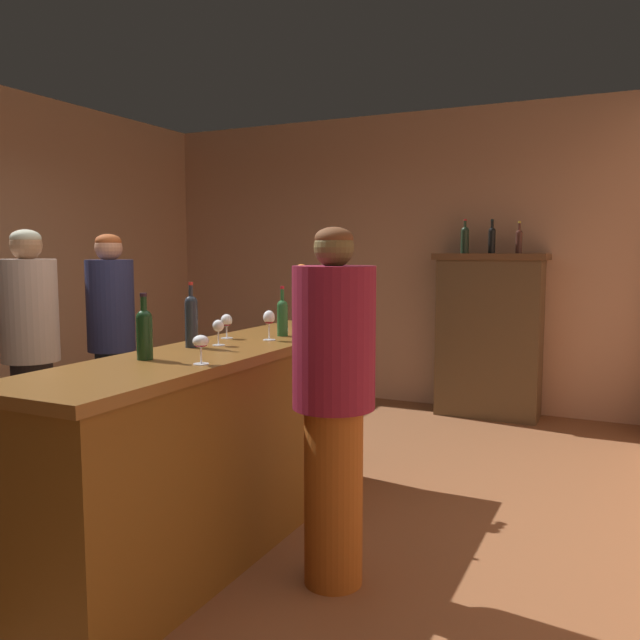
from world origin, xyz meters
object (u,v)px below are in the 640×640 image
object	(u,v)px
patron_in_grey	(31,352)
wine_glass_rear	(227,322)
bar_counter	(225,444)
wine_bottle_merlot	(144,331)
display_bottle_center	(519,240)
patron_redhead	(112,340)
display_cabinet	(489,332)
cheese_plate	(310,331)
flower_arrangement	(307,301)
wine_bottle_pinot	(191,319)
wine_glass_front	(201,343)
wine_bottle_malbec	(282,316)
display_bottle_midleft	(492,239)
wine_glass_mid	(218,327)
display_bottle_left	(465,239)
wine_glass_spare	(269,319)
bartender	(334,394)

from	to	relation	value
patron_in_grey	wine_glass_rear	bearing A→B (deg)	21.42
bar_counter	wine_bottle_merlot	world-z (taller)	wine_bottle_merlot
wine_bottle_merlot	bar_counter	bearing A→B (deg)	79.14
bar_counter	wine_glass_rear	size ratio (longest dim) A/B	18.60
display_bottle_center	patron_in_grey	size ratio (longest dim) A/B	0.17
wine_bottle_merlot	patron_redhead	xyz separation A→B (m)	(-1.32, 1.18, -0.26)
display_cabinet	cheese_plate	bearing A→B (deg)	-103.35
wine_glass_rear	flower_arrangement	distance (m)	0.72
patron_redhead	wine_bottle_pinot	bearing A→B (deg)	-4.24
wine_bottle_pinot	wine_glass_front	bearing A→B (deg)	-49.00
display_cabinet	patron_in_grey	xyz separation A→B (m)	(-2.20, -3.34, 0.13)
bar_counter	wine_glass_front	size ratio (longest dim) A/B	19.93
wine_bottle_merlot	wine_bottle_malbec	size ratio (longest dim) A/B	1.05
bar_counter	wine_bottle_merlot	size ratio (longest dim) A/B	8.49
display_bottle_midleft	patron_redhead	xyz separation A→B (m)	(-2.16, -2.67, -0.75)
wine_glass_mid	flower_arrangement	distance (m)	0.96
display_bottle_midleft	display_bottle_center	xyz separation A→B (m)	(0.24, 0.00, -0.01)
wine_bottle_pinot	display_bottle_left	size ratio (longest dim) A/B	1.06
cheese_plate	wine_glass_mid	bearing A→B (deg)	-103.23
display_bottle_center	wine_glass_rear	bearing A→B (deg)	-110.58
wine_bottle_malbec	wine_glass_spare	world-z (taller)	wine_bottle_malbec
wine_glass_front	display_bottle_midleft	bearing A→B (deg)	82.25
display_bottle_midleft	patron_in_grey	distance (m)	4.07
wine_glass_mid	wine_glass_spare	bearing A→B (deg)	64.57
wine_glass_front	bartender	world-z (taller)	bartender
display_bottle_midleft	patron_in_grey	size ratio (longest dim) A/B	0.19
wine_bottle_pinot	wine_glass_mid	distance (m)	0.15
bar_counter	bartender	xyz separation A→B (m)	(0.71, -0.15, 0.38)
wine_bottle_pinot	display_bottle_midleft	size ratio (longest dim) A/B	1.08
bar_counter	wine_glass_front	xyz separation A→B (m)	(0.22, -0.49, 0.63)
bar_counter	wine_bottle_malbec	xyz separation A→B (m)	(0.07, 0.52, 0.65)
flower_arrangement	patron_in_grey	xyz separation A→B (m)	(-1.46, -0.96, -0.31)
wine_glass_spare	patron_in_grey	distance (m)	1.60
wine_glass_spare	display_bottle_midleft	world-z (taller)	display_bottle_midleft
display_bottle_center	flower_arrangement	bearing A→B (deg)	-112.45
wine_glass_spare	display_bottle_center	xyz separation A→B (m)	(0.89, 3.03, 0.49)
wine_bottle_merlot	wine_bottle_malbec	bearing A→B (deg)	80.71
patron_redhead	wine_bottle_merlot	bearing A→B (deg)	-15.05
display_bottle_center	patron_in_grey	distance (m)	4.20
display_cabinet	wine_glass_rear	distance (m)	3.22
display_bottle_left	wine_glass_rear	bearing A→B (deg)	-102.05
wine_glass_mid	patron_in_grey	size ratio (longest dim) A/B	0.08
wine_glass_front	patron_redhead	xyz separation A→B (m)	(-1.64, 1.18, -0.23)
wine_bottle_merlot	wine_glass_spare	bearing A→B (deg)	77.05
wine_bottle_merlot	wine_glass_rear	distance (m)	0.79
wine_bottle_merlot	wine_glass_front	size ratio (longest dim) A/B	2.35
wine_glass_rear	display_cabinet	bearing A→B (deg)	73.55
cheese_plate	patron_redhead	bearing A→B (deg)	-176.72
wine_bottle_merlot	flower_arrangement	size ratio (longest dim) A/B	0.74
display_bottle_left	patron_in_grey	world-z (taller)	display_bottle_left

